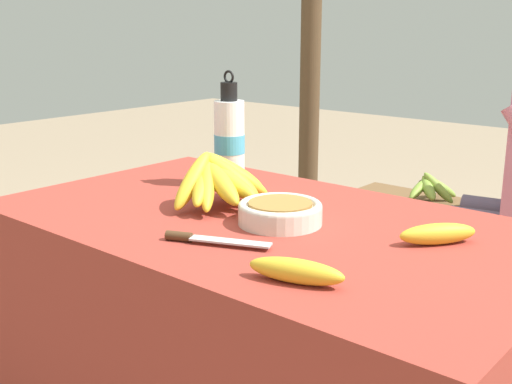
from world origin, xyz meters
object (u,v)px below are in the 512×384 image
object	(u,v)px
loose_banana_front	(296,271)
knife	(202,239)
loose_banana_side	(438,234)
banana_bunch_green	(431,187)
serving_bowl	(280,211)
water_bottle	(229,141)
banana_bunch_ripe	(221,178)

from	to	relation	value
loose_banana_front	knife	xyz separation A→B (m)	(-0.27, 0.04, -0.01)
loose_banana_side	banana_bunch_green	distance (m)	1.39
serving_bowl	water_bottle	distance (m)	0.38
banana_bunch_ripe	water_bottle	world-z (taller)	water_bottle
loose_banana_side	knife	distance (m)	0.47
loose_banana_front	banana_bunch_green	world-z (taller)	loose_banana_front
banana_bunch_ripe	knife	size ratio (longest dim) A/B	1.45
serving_bowl	loose_banana_front	distance (m)	0.33
loose_banana_side	banana_bunch_green	bearing A→B (deg)	115.46
loose_banana_front	banana_bunch_ripe	bearing A→B (deg)	147.94
water_bottle	banana_bunch_green	distance (m)	1.20
knife	banana_bunch_green	xyz separation A→B (m)	(-0.22, 1.54, -0.23)
loose_banana_front	knife	bearing A→B (deg)	171.41
loose_banana_front	loose_banana_side	distance (m)	0.36
banana_bunch_ripe	knife	world-z (taller)	banana_bunch_ripe
loose_banana_front	knife	size ratio (longest dim) A/B	0.83
loose_banana_side	serving_bowl	bearing A→B (deg)	-163.15
banana_bunch_green	loose_banana_front	bearing A→B (deg)	-72.71
knife	water_bottle	bearing A→B (deg)	103.02
serving_bowl	banana_bunch_green	world-z (taller)	serving_bowl
water_bottle	knife	world-z (taller)	water_bottle
water_bottle	loose_banana_side	distance (m)	0.66
banana_bunch_ripe	loose_banana_front	bearing A→B (deg)	-32.06
water_bottle	knife	distance (m)	0.50
banana_bunch_ripe	water_bottle	distance (m)	0.21
banana_bunch_ripe	knife	xyz separation A→B (m)	(0.16, -0.23, -0.06)
water_bottle	loose_banana_side	world-z (taller)	water_bottle
serving_bowl	knife	distance (m)	0.21
banana_bunch_green	banana_bunch_ripe	bearing A→B (deg)	-87.27
banana_bunch_ripe	banana_bunch_green	size ratio (longest dim) A/B	1.18
banana_bunch_ripe	serving_bowl	world-z (taller)	banana_bunch_ripe
loose_banana_front	loose_banana_side	size ratio (longest dim) A/B	1.14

